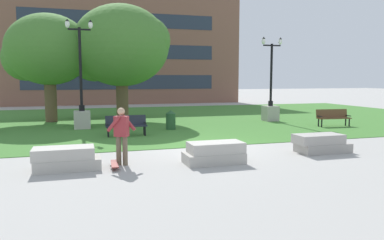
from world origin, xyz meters
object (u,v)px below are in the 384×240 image
object	(u,v)px
trash_bin	(171,120)
lamp_post_center	(82,107)
concrete_block_right	(321,144)
concrete_block_center	(66,159)
park_bench_near_right	(126,124)
lamp_post_left	(271,104)
park_bench_near_left	(333,117)
concrete_block_left	(215,153)
person_skateboarder	(122,133)
skateboard	(115,165)

from	to	relation	value
trash_bin	lamp_post_center	bearing A→B (deg)	158.96
concrete_block_right	trash_bin	distance (m)	8.00
concrete_block_center	park_bench_near_right	distance (m)	6.20
concrete_block_center	lamp_post_left	world-z (taller)	lamp_post_left
park_bench_near_left	trash_bin	size ratio (longest dim) A/B	1.92
concrete_block_left	person_skateboarder	distance (m)	2.86
park_bench_near_right	trash_bin	bearing A→B (deg)	31.23
concrete_block_center	trash_bin	world-z (taller)	trash_bin
concrete_block_left	park_bench_near_left	xyz separation A→B (m)	(9.05, 6.30, 0.23)
lamp_post_center	concrete_block_center	bearing A→B (deg)	-93.45
concrete_block_left	skateboard	xyz separation A→B (m)	(-2.97, 0.25, -0.22)
concrete_block_right	trash_bin	size ratio (longest dim) A/B	2.00
concrete_block_left	concrete_block_right	xyz separation A→B (m)	(4.10, 0.48, 0.00)
skateboard	lamp_post_center	size ratio (longest dim) A/B	0.19
park_bench_near_right	lamp_post_left	size ratio (longest dim) A/B	0.36
concrete_block_center	person_skateboarder	xyz separation A→B (m)	(1.57, 0.11, 0.66)
lamp_post_left	skateboard	bearing A→B (deg)	-137.22
lamp_post_left	trash_bin	bearing A→B (deg)	-163.49
concrete_block_right	skateboard	xyz separation A→B (m)	(-7.07, -0.23, -0.22)
park_bench_near_left	lamp_post_center	xyz separation A→B (m)	(-12.82, 2.94, 0.58)
concrete_block_right	park_bench_near_right	world-z (taller)	park_bench_near_right
concrete_block_center	lamp_post_center	distance (m)	8.85
park_bench_near_right	trash_bin	size ratio (longest dim) A/B	1.88
skateboard	park_bench_near_left	world-z (taller)	park_bench_near_left
skateboard	park_bench_near_left	size ratio (longest dim) A/B	0.56
park_bench_near_right	lamp_post_left	world-z (taller)	lamp_post_left
concrete_block_center	concrete_block_right	world-z (taller)	same
concrete_block_left	lamp_post_center	distance (m)	10.01
concrete_block_center	lamp_post_center	bearing A→B (deg)	86.55
park_bench_near_left	lamp_post_left	distance (m)	3.84
park_bench_near_right	concrete_block_right	bearing A→B (deg)	-43.40
person_skateboarder	park_bench_near_left	xyz separation A→B (m)	(11.77, 5.75, -0.43)
concrete_block_right	person_skateboarder	xyz separation A→B (m)	(-6.82, 0.08, 0.66)
concrete_block_center	park_bench_near_right	world-z (taller)	park_bench_near_right
person_skateboarder	lamp_post_left	bearing A→B (deg)	42.53
concrete_block_center	lamp_post_left	distance (m)	14.63
concrete_block_center	skateboard	xyz separation A→B (m)	(1.33, -0.19, -0.22)
park_bench_near_right	skateboard	bearing A→B (deg)	-100.12
park_bench_near_left	park_bench_near_right	xyz separation A→B (m)	(-10.96, -0.14, 0.00)
concrete_block_left	lamp_post_left	distance (m)	11.95
lamp_post_left	park_bench_near_right	bearing A→B (deg)	-159.28
concrete_block_center	person_skateboarder	distance (m)	1.71
skateboard	lamp_post_center	distance (m)	9.09
person_skateboarder	park_bench_near_right	distance (m)	5.68
concrete_block_right	park_bench_near_right	distance (m)	8.28
concrete_block_left	person_skateboarder	size ratio (longest dim) A/B	1.05
trash_bin	concrete_block_right	bearing A→B (deg)	-63.04
person_skateboarder	concrete_block_right	bearing A→B (deg)	-0.64
person_skateboarder	park_bench_near_left	world-z (taller)	person_skateboarder
park_bench_near_left	trash_bin	distance (m)	8.68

